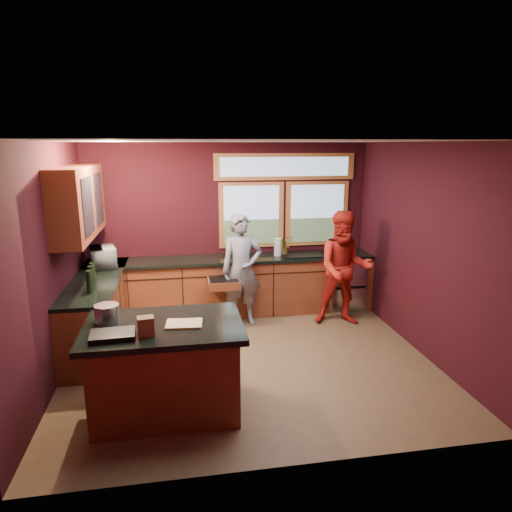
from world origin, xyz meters
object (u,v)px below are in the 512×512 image
object	(u,v)px
island	(166,367)
cutting_board	(184,324)
person_red	(344,269)
person_grey	(242,270)
stock_pot	(107,314)

from	to	relation	value
island	cutting_board	world-z (taller)	cutting_board
island	person_red	size ratio (longest dim) A/B	0.90
island	person_red	bearing A→B (deg)	36.80
person_grey	stock_pot	size ratio (longest dim) A/B	7.05
cutting_board	island	bearing A→B (deg)	165.96
person_red	person_grey	bearing A→B (deg)	-177.93
island	stock_pot	size ratio (longest dim) A/B	6.46
island	person_red	xyz separation A→B (m)	(2.60, 1.95, 0.39)
island	person_grey	distance (m)	2.48
stock_pot	person_grey	bearing A→B (deg)	51.39
person_red	cutting_board	size ratio (longest dim) A/B	4.94
person_red	cutting_board	distance (m)	3.12
person_red	stock_pot	size ratio (longest dim) A/B	7.21
island	cutting_board	bearing A→B (deg)	-14.04
cutting_board	stock_pot	distance (m)	0.78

